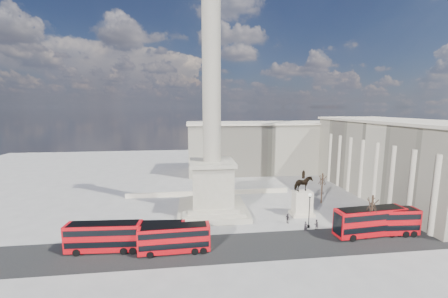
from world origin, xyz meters
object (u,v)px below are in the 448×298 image
object	(u,v)px
pedestrian_standing	(316,224)
pedestrian_walking	(306,227)
red_bus_a	(151,235)
red_bus_b	(175,238)
pedestrian_crossing	(288,218)
equestrian_statue	(302,199)
nelsons_column	(212,150)
red_bus_e	(105,237)
red_bus_c	(370,221)
red_bus_d	(384,221)
victorian_lamp	(309,208)

from	to	relation	value
pedestrian_standing	pedestrian_walking	bearing A→B (deg)	13.59
red_bus_a	red_bus_b	size ratio (longest dim) A/B	1.00
pedestrian_crossing	equestrian_statue	bearing A→B (deg)	-69.61
nelsons_column	red_bus_e	bearing A→B (deg)	-141.18
red_bus_c	red_bus_d	size ratio (longest dim) A/B	1.06
nelsons_column	pedestrian_walking	world-z (taller)	nelsons_column
red_bus_e	equestrian_statue	bearing A→B (deg)	19.20
pedestrian_standing	red_bus_e	bearing A→B (deg)	-2.06
nelsons_column	red_bus_b	size ratio (longest dim) A/B	4.72
victorian_lamp	pedestrian_standing	world-z (taller)	victorian_lamp
pedestrian_crossing	pedestrian_walking	bearing A→B (deg)	-174.57
red_bus_a	red_bus_d	bearing A→B (deg)	4.38
red_bus_d	pedestrian_walking	size ratio (longest dim) A/B	6.00
red_bus_b	pedestrian_crossing	size ratio (longest dim) A/B	5.71
nelsons_column	victorian_lamp	xyz separation A→B (m)	(16.65, -9.73, -9.14)
nelsons_column	red_bus_c	xyz separation A→B (m)	(25.50, -13.96, -10.35)
red_bus_c	equestrian_statue	size ratio (longest dim) A/B	1.33
red_bus_e	victorian_lamp	distance (m)	34.17
red_bus_d	victorian_lamp	distance (m)	12.24
nelsons_column	red_bus_b	world-z (taller)	nelsons_column
red_bus_b	red_bus_e	bearing A→B (deg)	169.49
red_bus_b	red_bus_d	bearing A→B (deg)	0.74
red_bus_e	pedestrian_crossing	distance (m)	31.51
red_bus_b	red_bus_d	xyz separation A→B (m)	(34.87, 1.58, 0.21)
red_bus_b	red_bus_e	xyz separation A→B (m)	(-10.46, 1.59, 0.12)
red_bus_c	red_bus_e	world-z (taller)	red_bus_c
red_bus_d	red_bus_a	bearing A→B (deg)	-176.60
pedestrian_walking	pedestrian_crossing	size ratio (longest dim) A/B	1.05
victorian_lamp	pedestrian_walking	bearing A→B (deg)	-127.69
red_bus_c	victorian_lamp	xyz separation A→B (m)	(-8.85, 4.23, 1.21)
pedestrian_crossing	red_bus_e	bearing A→B (deg)	82.41
red_bus_e	victorian_lamp	world-z (taller)	victorian_lamp
nelsons_column	equestrian_statue	xyz separation A→B (m)	(17.83, -3.82, -9.67)
red_bus_b	red_bus_c	bearing A→B (deg)	0.81
red_bus_b	victorian_lamp	size ratio (longest dim) A/B	1.65
nelsons_column	equestrian_statue	size ratio (longest dim) A/B	5.40
victorian_lamp	nelsons_column	bearing A→B (deg)	149.70
red_bus_a	red_bus_c	bearing A→B (deg)	4.27
pedestrian_standing	pedestrian_crossing	world-z (taller)	pedestrian_crossing
pedestrian_walking	pedestrian_crossing	distance (m)	4.37
equestrian_statue	pedestrian_crossing	xyz separation A→B (m)	(-4.27, -3.57, -2.33)
red_bus_d	pedestrian_walking	xyz separation A→B (m)	(-12.69, 2.53, -1.48)
pedestrian_standing	red_bus_a	bearing A→B (deg)	-0.47
victorian_lamp	equestrian_statue	distance (m)	6.05
pedestrian_walking	red_bus_a	bearing A→B (deg)	177.74
pedestrian_walking	victorian_lamp	bearing A→B (deg)	44.21
pedestrian_standing	pedestrian_crossing	bearing A→B (deg)	-43.85
victorian_lamp	red_bus_e	bearing A→B (deg)	-173.03
red_bus_c	equestrian_statue	world-z (taller)	equestrian_statue
pedestrian_standing	pedestrian_crossing	size ratio (longest dim) A/B	0.98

